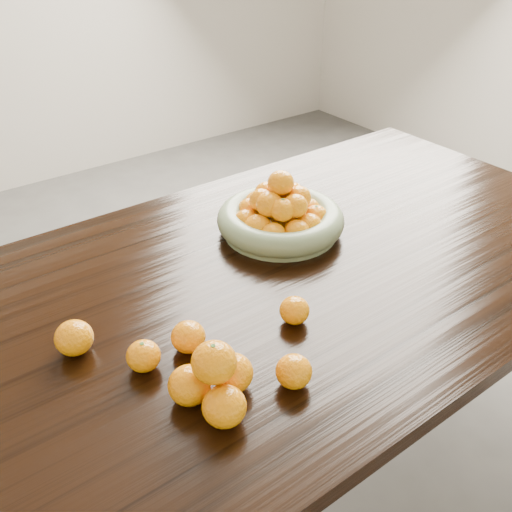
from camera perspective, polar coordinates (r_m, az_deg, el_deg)
ground at (r=1.83m, az=0.10°, el=-21.93°), size 5.00×5.00×0.00m
dining_table at (r=1.35m, az=0.13°, el=-5.44°), size 2.00×1.00×0.75m
fruit_bowl at (r=1.46m, az=2.45°, el=4.04°), size 0.33×0.33×0.17m
orange_pyramid at (r=0.98m, az=-4.12°, el=-12.38°), size 0.15×0.15×0.13m
loose_orange_0 at (r=1.08m, az=-11.18°, el=-9.78°), size 0.06×0.06×0.06m
loose_orange_1 at (r=1.03m, az=3.80°, el=-11.45°), size 0.07×0.07×0.06m
loose_orange_2 at (r=1.16m, az=3.87°, el=-5.44°), size 0.06×0.06×0.06m
loose_orange_3 at (r=1.14m, az=-17.73°, el=-7.80°), size 0.07×0.07×0.07m
loose_orange_4 at (r=1.10m, az=-6.78°, el=-8.03°), size 0.07×0.07×0.06m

